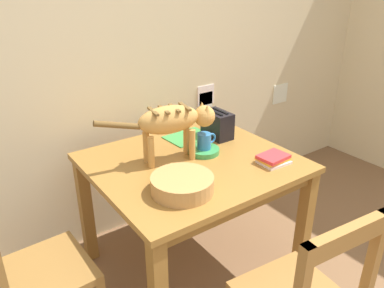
{
  "coord_description": "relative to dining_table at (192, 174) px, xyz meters",
  "views": [
    {
      "loc": [
        -1.21,
        -0.14,
        1.73
      ],
      "look_at": [
        -0.09,
        1.44,
        0.86
      ],
      "focal_mm": 35.58,
      "sensor_mm": 36.0,
      "label": 1
    }
  ],
  "objects": [
    {
      "name": "dining_table",
      "position": [
        0.0,
        0.0,
        0.0
      ],
      "size": [
        1.1,
        0.99,
        0.76
      ],
      "color": "olive",
      "rests_on": "ground_plane"
    },
    {
      "name": "saucer_bowl",
      "position": [
        0.11,
        0.03,
        0.11
      ],
      "size": [
        0.18,
        0.18,
        0.03
      ],
      "primitive_type": "cylinder",
      "color": "#3A974C",
      "rests_on": "dining_table"
    },
    {
      "name": "book_stack",
      "position": [
        0.35,
        -0.29,
        0.12
      ],
      "size": [
        0.17,
        0.14,
        0.05
      ],
      "color": "silver",
      "rests_on": "dining_table"
    },
    {
      "name": "cat",
      "position": [
        -0.07,
        0.07,
        0.32
      ],
      "size": [
        0.68,
        0.2,
        0.32
      ],
      "rotation": [
        0.0,
        0.0,
        -1.75
      ],
      "color": "#CB9147",
      "rests_on": "dining_table"
    },
    {
      "name": "magazine",
      "position": [
        0.17,
        0.28,
        0.1
      ],
      "size": [
        0.29,
        0.23,
        0.01
      ],
      "primitive_type": "cube",
      "rotation": [
        0.0,
        0.0,
        0.06
      ],
      "color": "green",
      "rests_on": "dining_table"
    },
    {
      "name": "wall_rear",
      "position": [
        0.09,
        0.69,
        0.59
      ],
      "size": [
        4.97,
        0.11,
        2.5
      ],
      "color": "beige",
      "rests_on": "ground_plane"
    },
    {
      "name": "coffee_mug",
      "position": [
        0.11,
        0.03,
        0.17
      ],
      "size": [
        0.13,
        0.08,
        0.09
      ],
      "color": "#2B72BA",
      "rests_on": "saucer_bowl"
    },
    {
      "name": "wooden_chair_far",
      "position": [
        -0.93,
        -0.05,
        -0.2
      ],
      "size": [
        0.44,
        0.44,
        0.94
      ],
      "rotation": [
        0.0,
        0.0,
        -1.52
      ],
      "color": "olive",
      "rests_on": "ground_plane"
    },
    {
      "name": "wicker_basket",
      "position": [
        -0.24,
        -0.25,
        0.13
      ],
      "size": [
        0.31,
        0.31,
        0.08
      ],
      "color": "tan",
      "rests_on": "dining_table"
    },
    {
      "name": "toaster",
      "position": [
        0.33,
        0.18,
        0.18
      ],
      "size": [
        0.12,
        0.2,
        0.18
      ],
      "color": "black",
      "rests_on": "dining_table"
    }
  ]
}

